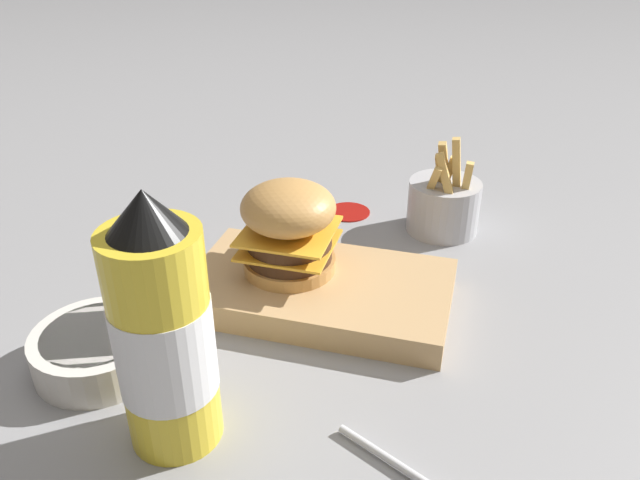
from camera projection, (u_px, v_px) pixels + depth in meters
ground_plane at (323, 277)px, 0.77m from camera, size 6.00×6.00×0.00m
serving_board at (320, 290)px, 0.72m from camera, size 0.30×0.17×0.03m
burger at (289, 227)px, 0.70m from camera, size 0.11×0.11×0.11m
ketchup_bottle at (164, 335)px, 0.50m from camera, size 0.08×0.08×0.24m
fries_basket at (444, 204)px, 0.86m from camera, size 0.10×0.10×0.14m
side_bowl at (98, 348)px, 0.62m from camera, size 0.13×0.13×0.04m
ketchup_puddle at (349, 211)px, 0.93m from camera, size 0.06×0.06×0.00m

